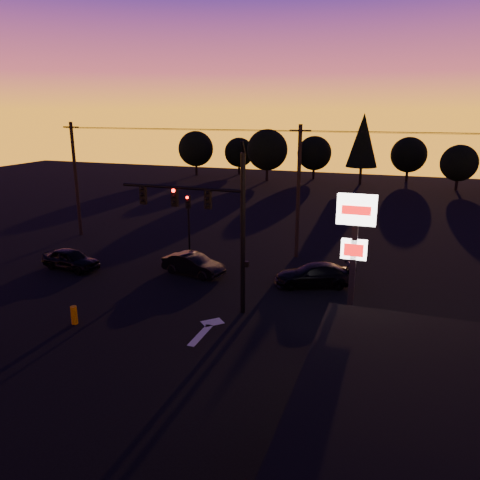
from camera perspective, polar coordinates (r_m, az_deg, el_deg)
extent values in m
plane|color=black|center=(21.22, -7.21, -12.40)|extent=(120.00, 120.00, 0.00)
cube|color=beige|center=(21.82, -4.82, -11.47)|extent=(0.35, 2.20, 0.01)
cube|color=beige|center=(22.97, -3.38, -9.99)|extent=(1.20, 1.20, 0.01)
cylinder|color=black|center=(22.64, 0.36, 0.46)|extent=(0.24, 0.24, 8.00)
cylinder|color=black|center=(21.91, 0.37, 11.12)|extent=(0.14, 0.52, 0.76)
cylinder|color=black|center=(23.41, -7.23, 6.36)|extent=(6.50, 0.16, 0.16)
cube|color=black|center=(22.89, -3.92, 4.96)|extent=(0.32, 0.22, 0.95)
sphere|color=black|center=(22.71, -4.06, 5.77)|extent=(0.18, 0.18, 0.18)
sphere|color=black|center=(22.76, -4.05, 5.03)|extent=(0.18, 0.18, 0.18)
sphere|color=black|center=(22.82, -4.03, 4.29)|extent=(0.18, 0.18, 0.18)
cube|color=black|center=(23.65, -7.95, 5.19)|extent=(0.32, 0.22, 0.95)
sphere|color=#FF0705|center=(23.47, -8.12, 5.98)|extent=(0.18, 0.18, 0.18)
sphere|color=black|center=(23.52, -8.10, 5.26)|extent=(0.18, 0.18, 0.18)
sphere|color=black|center=(23.58, -8.07, 4.54)|extent=(0.18, 0.18, 0.18)
cube|color=black|center=(24.51, -11.71, 5.39)|extent=(0.32, 0.22, 0.95)
sphere|color=black|center=(24.35, -11.92, 6.14)|extent=(0.18, 0.18, 0.18)
sphere|color=black|center=(24.40, -11.88, 5.45)|extent=(0.18, 0.18, 0.18)
sphere|color=black|center=(24.45, -11.84, 4.76)|extent=(0.18, 0.18, 0.18)
cube|color=black|center=(22.99, 0.77, -2.95)|extent=(0.22, 0.18, 0.28)
cylinder|color=black|center=(32.31, -6.24, 0.99)|extent=(0.14, 0.14, 3.60)
cube|color=black|center=(31.85, -6.35, 4.64)|extent=(0.30, 0.20, 0.90)
sphere|color=#FF0705|center=(31.68, -6.46, 5.17)|extent=(0.18, 0.18, 0.18)
sphere|color=black|center=(31.73, -6.44, 4.67)|extent=(0.18, 0.18, 0.18)
sphere|color=black|center=(31.79, -6.43, 4.18)|extent=(0.18, 0.18, 0.18)
cube|color=black|center=(19.43, 13.45, -5.07)|extent=(0.22, 0.22, 6.40)
cube|color=white|center=(18.61, 14.03, 3.61)|extent=(1.50, 0.25, 1.20)
cube|color=red|center=(18.47, 13.99, 3.53)|extent=(1.10, 0.02, 0.35)
cube|color=white|center=(18.99, 13.72, -1.11)|extent=(1.00, 0.22, 0.80)
cube|color=red|center=(18.87, 13.67, -1.22)|extent=(0.75, 0.02, 0.50)
cylinder|color=black|center=(39.68, -19.36, 6.91)|extent=(0.26, 0.26, 9.00)
cube|color=black|center=(39.33, -19.91, 12.82)|extent=(1.40, 0.10, 0.10)
cylinder|color=black|center=(31.83, 7.12, 5.71)|extent=(0.26, 0.26, 9.00)
cube|color=black|center=(31.39, 7.37, 13.10)|extent=(1.40, 0.10, 0.10)
cylinder|color=black|center=(33.89, -8.31, 13.16)|extent=(18.00, 0.02, 0.02)
cylinder|color=black|center=(34.42, -7.84, 13.30)|extent=(18.00, 0.02, 0.02)
cylinder|color=black|center=(34.96, -7.38, 13.27)|extent=(18.00, 0.02, 0.02)
cylinder|color=black|center=(30.18, 24.41, 11.68)|extent=(18.00, 0.02, 0.02)
cylinder|color=black|center=(30.78, 24.34, 11.83)|extent=(18.00, 0.02, 0.02)
cylinder|color=black|center=(31.38, 24.25, 11.79)|extent=(18.00, 0.02, 0.02)
cube|color=black|center=(15.71, 18.52, -18.17)|extent=(2.20, 0.05, 1.60)
cylinder|color=#CB8000|center=(23.97, -19.56, -8.62)|extent=(0.30, 0.30, 0.90)
cylinder|color=black|center=(73.91, -5.34, 8.51)|extent=(0.36, 0.36, 1.62)
sphere|color=black|center=(73.58, -5.40, 11.02)|extent=(5.36, 5.36, 5.36)
cylinder|color=black|center=(74.45, -0.11, 8.53)|extent=(0.36, 0.36, 1.38)
sphere|color=black|center=(74.16, -0.12, 10.64)|extent=(4.54, 4.54, 4.54)
cylinder|color=black|center=(67.89, 3.29, 7.97)|extent=(0.36, 0.36, 1.75)
sphere|color=black|center=(67.51, 3.34, 10.91)|extent=(5.77, 5.78, 5.78)
cylinder|color=black|center=(70.41, 8.95, 7.98)|extent=(0.36, 0.36, 1.50)
sphere|color=black|center=(70.08, 9.05, 10.41)|extent=(4.95, 4.95, 4.95)
cylinder|color=black|center=(66.47, 14.46, 7.61)|extent=(0.36, 0.36, 2.38)
cone|color=black|center=(66.02, 14.75, 11.69)|extent=(4.18, 4.18, 7.12)
cylinder|color=black|center=(71.25, 19.66, 7.36)|extent=(0.36, 0.36, 1.50)
sphere|color=black|center=(70.93, 19.88, 9.75)|extent=(4.95, 4.95, 4.95)
cylinder|color=black|center=(65.63, 24.88, 6.12)|extent=(0.36, 0.36, 1.38)
sphere|color=black|center=(65.30, 25.15, 8.49)|extent=(4.54, 4.54, 4.54)
imported|color=black|center=(31.90, -19.95, -2.20)|extent=(4.08, 2.04, 1.34)
imported|color=black|center=(29.18, -5.72, -2.96)|extent=(4.20, 2.18, 1.32)
imported|color=black|center=(27.55, 8.97, -4.21)|extent=(4.90, 3.33, 1.32)
imported|color=black|center=(16.85, 13.44, -18.32)|extent=(3.39, 5.00, 1.27)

